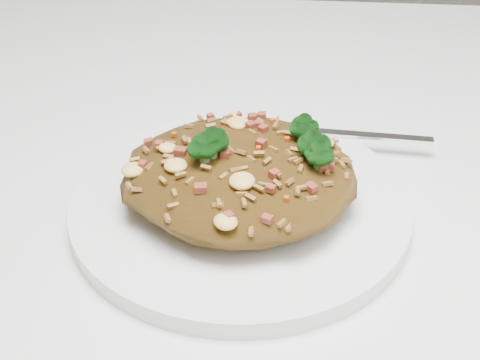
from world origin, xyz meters
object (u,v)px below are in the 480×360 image
at_px(plate, 240,205).
at_px(fork, 343,134).
at_px(fried_rice, 241,166).
at_px(dining_table, 330,270).

relative_size(plate, fork, 1.51).
bearing_deg(fried_rice, fork, 50.12).
relative_size(dining_table, fried_rice, 7.25).
bearing_deg(dining_table, plate, -150.66).
relative_size(fried_rice, fork, 1.02).
xyz_separation_m(fried_rice, fork, (0.08, 0.09, -0.03)).
relative_size(dining_table, plate, 4.89).
xyz_separation_m(plate, fried_rice, (0.00, 0.00, 0.03)).
height_order(dining_table, plate, plate).
distance_m(plate, fried_rice, 0.03).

